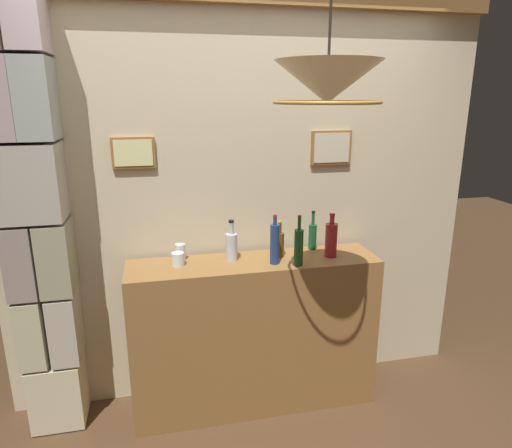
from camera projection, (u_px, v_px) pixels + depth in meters
panelled_rear_partition at (245, 187)px, 2.91m from camera, size 3.10×0.15×2.68m
stone_pillar at (36, 215)px, 2.53m from camera, size 0.35×0.34×2.61m
bar_shelf_unit at (254, 334)px, 2.91m from camera, size 1.55×0.38×1.01m
liquor_bottle_amaro at (280, 243)px, 2.82m from camera, size 0.06×0.06×0.23m
liquor_bottle_brandy at (313, 235)px, 2.96m from camera, size 0.05×0.05×0.26m
liquor_bottle_rum at (275, 243)px, 2.69m from camera, size 0.06×0.06×0.31m
liquor_bottle_mezcal at (232, 245)px, 2.76m from camera, size 0.07×0.07×0.26m
liquor_bottle_tequila at (331, 239)px, 2.81m from camera, size 0.08×0.08×0.28m
liquor_bottle_sherry at (299, 246)px, 2.67m from camera, size 0.05×0.05×0.31m
glass_tumbler_rocks at (180, 252)px, 2.77m from camera, size 0.06×0.06×0.10m
glass_tumbler_highball at (178, 259)px, 2.68m from camera, size 0.08×0.08×0.08m
pendant_lamp at (328, 83)px, 1.96m from camera, size 0.48×0.48×0.63m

